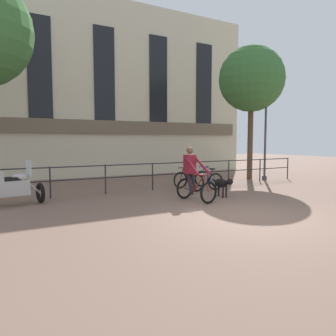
# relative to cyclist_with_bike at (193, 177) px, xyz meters

# --- Properties ---
(ground_plane) EXTENTS (60.00, 60.00, 0.00)m
(ground_plane) POSITION_rel_cyclist_with_bike_xyz_m (-0.13, -2.61, -0.76)
(ground_plane) COLOR #7A5B4C
(canal_railing) EXTENTS (15.05, 0.05, 1.05)m
(canal_railing) POSITION_rel_cyclist_with_bike_xyz_m (-0.13, 2.59, -0.05)
(canal_railing) COLOR #232326
(canal_railing) RESTS_ON ground_plane
(building_facade) EXTENTS (18.00, 0.72, 9.31)m
(building_facade) POSITION_rel_cyclist_with_bike_xyz_m (-0.13, 8.38, 3.87)
(building_facade) COLOR beige
(building_facade) RESTS_ON ground_plane
(cyclist_with_bike) EXTENTS (0.84, 1.26, 1.70)m
(cyclist_with_bike) POSITION_rel_cyclist_with_bike_xyz_m (0.00, 0.00, 0.00)
(cyclist_with_bike) COLOR black
(cyclist_with_bike) RESTS_ON ground_plane
(dog) EXTENTS (0.35, 0.92, 0.66)m
(dog) POSITION_rel_cyclist_with_bike_xyz_m (1.19, 0.01, -0.30)
(dog) COLOR black
(dog) RESTS_ON ground_plane
(parked_motorcycle) EXTENTS (1.70, 0.87, 1.35)m
(parked_motorcycle) POSITION_rel_cyclist_with_bike_xyz_m (-5.04, 1.82, -0.20)
(parked_motorcycle) COLOR black
(parked_motorcycle) RESTS_ON ground_plane
(parked_bicycle_near_lamp) EXTENTS (0.74, 1.16, 0.86)m
(parked_bicycle_near_lamp) POSITION_rel_cyclist_with_bike_xyz_m (1.08, 1.94, -0.41)
(parked_bicycle_near_lamp) COLOR black
(parked_bicycle_near_lamp) RESTS_ON ground_plane
(parked_bicycle_mid_left) EXTENTS (0.76, 1.17, 0.86)m
(parked_bicycle_mid_left) POSITION_rel_cyclist_with_bike_xyz_m (2.03, 1.94, -0.41)
(parked_bicycle_mid_left) COLOR black
(parked_bicycle_mid_left) RESTS_ON ground_plane
(street_lamp) EXTENTS (0.28, 0.28, 4.81)m
(street_lamp) POSITION_rel_cyclist_with_bike_xyz_m (6.09, 2.89, 1.92)
(street_lamp) COLOR #424247
(street_lamp) RESTS_ON ground_plane
(tree_canalside_right) EXTENTS (3.17, 3.17, 6.47)m
(tree_canalside_right) POSITION_rel_cyclist_with_bike_xyz_m (5.73, 3.53, 4.10)
(tree_canalside_right) COLOR brown
(tree_canalside_right) RESTS_ON ground_plane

